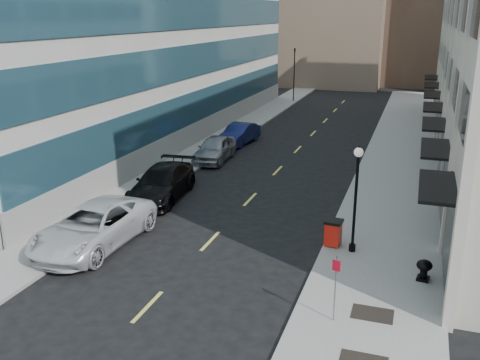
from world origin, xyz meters
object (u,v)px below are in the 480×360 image
Objects in this scene: car_white_van at (94,226)px; car_silver_sedan at (215,149)px; car_black_pickup at (162,183)px; lamppost at (356,190)px; traffic_signal at (295,52)px; urn_planter at (424,268)px; sign_post at (336,279)px; car_blue_sedan at (239,134)px; trash_bin at (333,232)px.

car_silver_sedan is (-0.12, 15.10, -0.07)m from car_white_van.
car_silver_sedan is (-0.08, 8.36, -0.03)m from car_black_pickup.
lamppost is (10.97, 2.76, 1.97)m from car_white_van.
car_silver_sedan is at bearing -88.51° from traffic_signal.
sign_post is at bearing -125.67° from urn_planter.
car_blue_sedan is (-0.08, 13.65, -0.09)m from car_black_pickup.
lamppost is at bearing 106.35° from sign_post.
sign_post is at bearing -75.19° from traffic_signal.
car_black_pickup is at bearing -88.73° from traffic_signal.
car_black_pickup is 11.87m from lamppost.
car_blue_sedan is 20.93m from lamppost.
urn_planter is at bearing 6.22° from car_white_van.
sign_post is at bearing -74.58° from trash_bin.
car_silver_sedan is 19.87m from urn_planter.
trash_bin is 1.43× the size of urn_planter.
traffic_signal is 35.69m from car_black_pickup.
sign_post is at bearing -46.70° from car_black_pickup.
trash_bin is at bearing -25.57° from car_black_pickup.
lamppost is at bearing -51.83° from car_blue_sedan.
car_white_van reaches higher than trash_bin.
traffic_signal is at bearing 93.23° from car_white_van.
lamppost is 5.66× the size of urn_planter.
car_blue_sedan is 25.87m from sign_post.
sign_post reaches higher than car_silver_sedan.
lamppost is (0.89, -0.33, 2.11)m from trash_bin.
car_silver_sedan is 21.22m from sign_post.
car_white_van is 15.10m from car_silver_sedan.
car_white_van is at bearing -95.45° from car_black_pickup.
lamppost reaches higher than car_white_van.
sign_post is (0.11, -5.68, -1.23)m from lamppost.
car_blue_sedan reaches higher than urn_planter.
trash_bin is at bearing 114.67° from sign_post.
car_silver_sedan is at bearing 136.31° from trash_bin.
car_white_van is (0.82, -42.10, -4.79)m from traffic_signal.
car_silver_sedan is at bearing 137.09° from sign_post.
trash_bin is 2.31m from lamppost.
traffic_signal is 2.97× the size of sign_post.
traffic_signal is 22.27m from car_blue_sedan.
urn_planter is (2.81, 3.91, -1.02)m from sign_post.
lamppost is (11.00, -3.98, 2.01)m from car_black_pickup.
car_white_van is 8.06× the size of urn_planter.
urn_planter is (14.71, -41.10, -5.07)m from traffic_signal.
car_black_pickup reaches higher than car_blue_sedan.
car_white_van is at bearing -165.86° from lamppost.
car_white_van is 1.38× the size of car_blue_sedan.
lamppost is at bearing 16.26° from car_white_van.
traffic_signal is 1.44× the size of car_blue_sedan.
urn_planter is (13.92, -5.74, -0.24)m from car_black_pickup.
car_black_pickup is 13.65m from car_blue_sedan.
trash_bin is 6.15m from sign_post.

